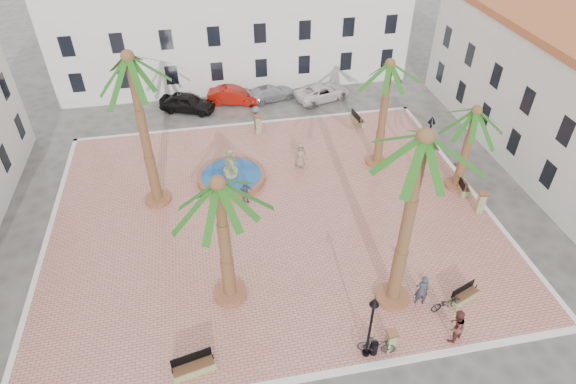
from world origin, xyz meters
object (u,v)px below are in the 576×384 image
object	(u,v)px
bench_e	(461,185)
bench_s	(194,368)
lamppost_s	(372,318)
palm_ne	(388,77)
fountain	(231,176)
bench_ne	(357,119)
litter_bin	(374,348)
cyclist_a	(422,290)
pedestrian_fountain_b	(245,192)
car_white	(322,92)
palm_sw	(220,200)
palm_s	(421,158)
car_red	(233,95)
bollard_n	(259,124)
palm_e	(474,122)
car_black	(187,103)
palm_nw	(131,74)
bicycle_a	(446,303)
bicycle_b	(377,345)
bollard_e	(481,202)
pedestrian_fountain_a	(300,155)
lamppost_e	(429,137)
bench_se	(464,296)
bollard_se	(391,341)
cyclist_b	(456,326)
car_silver	(271,93)
pedestrian_north	(256,118)
pedestrian_east	(459,171)

from	to	relation	value
bench_e	bench_s	bearing A→B (deg)	128.46
lamppost_s	palm_ne	bearing A→B (deg)	68.96
fountain	bench_ne	world-z (taller)	fountain
fountain	litter_bin	bearing A→B (deg)	-70.76
bench_ne	cyclist_a	xyz separation A→B (m)	(-2.38, -17.67, 0.69)
litter_bin	pedestrian_fountain_b	xyz separation A→B (m)	(-4.32, 11.71, 0.42)
litter_bin	car_white	distance (m)	24.81
palm_sw	palm_s	bearing A→B (deg)	-12.54
car_red	bollard_n	bearing A→B (deg)	-152.17
palm_e	car_black	distance (m)	22.19
palm_nw	bicycle_a	distance (m)	19.63
bicycle_b	car_red	world-z (taller)	car_red
lamppost_s	bicycle_a	distance (m)	5.33
bollard_e	car_red	world-z (taller)	bollard_e
fountain	car_black	size ratio (longest dim) A/B	1.00
litter_bin	bicycle_b	xyz separation A→B (m)	(0.10, 0.00, 0.17)
bench_s	pedestrian_fountain_a	world-z (taller)	pedestrian_fountain_a
bicycle_b	car_red	distance (m)	25.54
palm_sw	lamppost_s	world-z (taller)	palm_sw
bench_ne	lamppost_e	xyz separation A→B (m)	(1.99, -7.69, 2.81)
bench_se	pedestrian_fountain_a	xyz separation A→B (m)	(-5.56, 12.84, 0.67)
palm_s	car_red	world-z (taller)	palm_s
bollard_se	car_black	world-z (taller)	car_black
cyclist_b	bollard_se	bearing A→B (deg)	-25.63
bollard_n	pedestrian_fountain_a	size ratio (longest dim) A/B	0.81
cyclist_a	palm_s	bearing A→B (deg)	-12.89
bench_se	litter_bin	world-z (taller)	bench_se
palm_e	bench_se	distance (m)	10.56
bollard_se	car_black	size ratio (longest dim) A/B	0.29
bench_e	car_silver	distance (m)	17.91
palm_ne	cyclist_b	size ratio (longest dim) A/B	3.99
bicycle_a	bicycle_b	size ratio (longest dim) A/B	0.94
bicycle_b	cyclist_a	bearing A→B (deg)	-36.02
bench_s	bollard_e	size ratio (longest dim) A/B	1.41
bench_se	pedestrian_fountain_b	xyz separation A→B (m)	(-9.72, 9.68, 0.54)
car_silver	lamppost_e	bearing A→B (deg)	-163.32
pedestrian_fountain_a	pedestrian_north	bearing A→B (deg)	111.74
palm_e	bollard_n	xyz separation A→B (m)	(-11.63, 9.10, -4.03)
lamppost_s	palm_nw	bearing A→B (deg)	125.80
palm_ne	car_black	size ratio (longest dim) A/B	1.70
lamppost_s	bollard_se	xyz separation A→B (m)	(1.10, 0.00, -1.93)
bench_e	lamppost_s	size ratio (longest dim) A/B	0.50
bench_se	pedestrian_fountain_a	distance (m)	14.01
bench_ne	lamppost_e	world-z (taller)	lamppost_e
palm_s	fountain	bearing A→B (deg)	121.05
pedestrian_north	bollard_e	bearing A→B (deg)	-148.29
car_white	palm_ne	bearing A→B (deg)	169.30
palm_nw	cyclist_b	xyz separation A→B (m)	(13.46, -12.94, -7.49)
bench_s	pedestrian_fountain_b	world-z (taller)	pedestrian_fountain_b
palm_e	pedestrian_east	xyz separation A→B (m)	(0.18, 0.41, -3.88)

